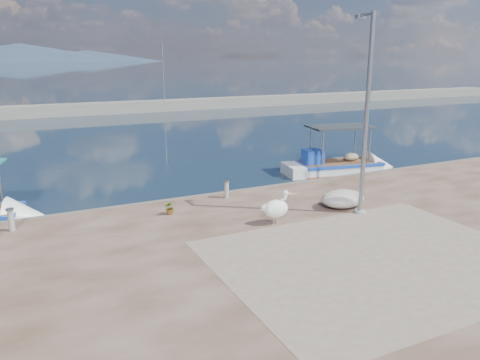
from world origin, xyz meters
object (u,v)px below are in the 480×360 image
(boat_right, at_px, (337,168))
(pelican, at_px, (276,208))
(lamp_post, at_px, (365,123))
(bollard_near, at_px, (227,188))

(boat_right, xyz_separation_m, pelican, (-7.67, -6.63, 0.83))
(lamp_post, bearing_deg, bollard_near, 133.27)
(lamp_post, height_order, bollard_near, lamp_post)
(lamp_post, relative_size, bollard_near, 9.56)
(pelican, distance_m, lamp_post, 4.33)
(boat_right, relative_size, pelican, 5.11)
(pelican, xyz_separation_m, lamp_post, (3.34, -0.33, 2.74))
(lamp_post, xyz_separation_m, bollard_near, (-3.61, 3.83, -2.90))
(boat_right, bearing_deg, pelican, -129.13)
(boat_right, relative_size, lamp_post, 0.91)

